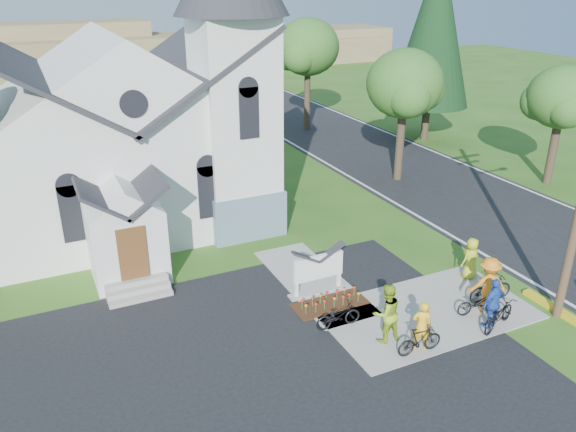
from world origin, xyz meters
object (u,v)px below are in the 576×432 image
bike_1 (420,340)px  bike_3 (491,288)px  cyclist_0 (422,326)px  cyclist_1 (386,313)px  cyclist_4 (471,258)px  cyclist_2 (493,303)px  bike_2 (479,303)px  church_sign (318,267)px  bike_0 (338,316)px  cyclist_3 (488,285)px  bike_4 (499,315)px

bike_1 → bike_3: (4.01, 1.32, 0.04)m
cyclist_0 → cyclist_1: (-0.71, 0.82, 0.15)m
cyclist_4 → cyclist_2: bearing=54.0°
bike_2 → bike_1: bearing=116.0°
church_sign → cyclist_4: 5.78m
cyclist_0 → bike_2: bearing=-141.5°
bike_0 → cyclist_4: bearing=-80.4°
cyclist_1 → cyclist_2: 3.57m
church_sign → cyclist_4: bearing=-15.0°
cyclist_2 → bike_2: 0.92m
cyclist_3 → cyclist_0: bearing=35.1°
cyclist_2 → bike_4: size_ratio=0.99×
cyclist_0 → bike_0: cyclist_0 is taller
church_sign → bike_1: (1.07, -4.40, -0.53)m
church_sign → cyclist_3: size_ratio=1.13×
bike_2 → cyclist_2: bearing=176.6°
church_sign → bike_3: church_sign is taller
bike_2 → bike_4: 0.90m
bike_0 → bike_3: 5.58m
church_sign → cyclist_0: church_sign is taller
church_sign → cyclist_4: (5.58, -1.49, -0.18)m
bike_0 → bike_4: size_ratio=0.87×
cyclist_0 → cyclist_2: 2.75m
church_sign → bike_3: size_ratio=1.34×
church_sign → bike_4: church_sign is taller
bike_0 → bike_4: bike_4 is taller
cyclist_0 → bike_0: 2.67m
church_sign → bike_3: 5.96m
bike_3 → bike_4: bike_3 is taller
cyclist_1 → church_sign: bearing=-81.5°
bike_0 → cyclist_4: cyclist_4 is taller
bike_0 → bike_1: bearing=-142.8°
cyclist_1 → bike_1: size_ratio=1.29×
bike_0 → cyclist_4: size_ratio=0.96×
church_sign → bike_1: church_sign is taller
bike_4 → cyclist_1: bearing=55.4°
cyclist_1 → bike_1: (0.54, -1.00, -0.51)m
cyclist_1 → bike_2: (3.64, -0.11, -0.56)m
bike_1 → cyclist_2: cyclist_2 is taller
cyclist_3 → bike_4: size_ratio=1.11×
cyclist_3 → cyclist_4: bearing=-96.6°
cyclist_1 → cyclist_2: bearing=165.5°
bike_0 → cyclist_0: bearing=-137.7°
cyclist_1 → cyclist_4: 5.40m
bike_0 → cyclist_1: cyclist_1 is taller
cyclist_1 → bike_3: 4.59m
bike_1 → cyclist_3: (3.46, 0.96, 0.52)m
cyclist_0 → bike_1: bearing=71.5°
cyclist_0 → cyclist_1: bearing=-24.6°
cyclist_0 → bike_3: cyclist_0 is taller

